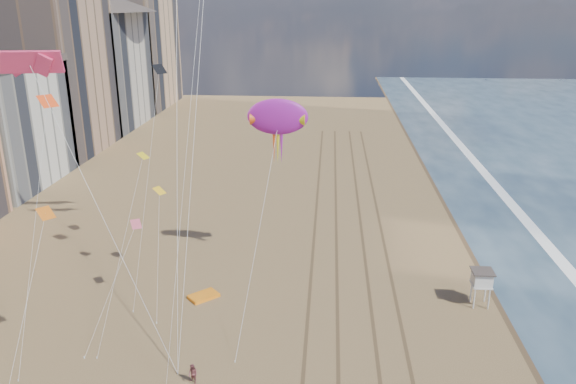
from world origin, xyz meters
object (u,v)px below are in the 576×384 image
object	(u,v)px
grounded_kite	(204,296)
kite_flyer_b	(193,374)
lifeguard_stand	(482,279)
show_kite	(278,117)

from	to	relation	value
grounded_kite	kite_flyer_b	distance (m)	11.43
lifeguard_stand	kite_flyer_b	size ratio (longest dim) A/B	2.22
lifeguard_stand	kite_flyer_b	xyz separation A→B (m)	(-21.58, -11.80, -1.74)
show_kite	kite_flyer_b	distance (m)	22.63
show_kite	grounded_kite	bearing A→B (deg)	-134.08
lifeguard_stand	grounded_kite	bearing A→B (deg)	-178.73
lifeguard_stand	grounded_kite	xyz separation A→B (m)	(-23.37, -0.52, -2.33)
kite_flyer_b	grounded_kite	bearing A→B (deg)	129.74
kite_flyer_b	show_kite	bearing A→B (deg)	107.36
lifeguard_stand	show_kite	distance (m)	21.97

